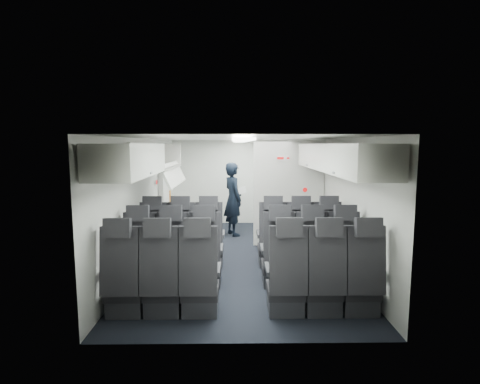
{
  "coord_description": "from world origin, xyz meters",
  "views": [
    {
      "loc": [
        -0.09,
        -6.65,
        2.05
      ],
      "look_at": [
        0.0,
        0.4,
        1.15
      ],
      "focal_mm": 28.0,
      "sensor_mm": 36.0,
      "label": 1
    }
  ],
  "objects_px": {
    "boarding_door": "(165,194)",
    "carry_on_bag": "(151,161)",
    "seat_row_mid": "(242,260)",
    "flight_attendant": "(233,199)",
    "seat_row_rear": "(243,283)",
    "galley_unit": "(276,188)",
    "seat_row_front": "(241,243)"
  },
  "relations": [
    {
      "from": "seat_row_rear",
      "to": "boarding_door",
      "type": "relative_size",
      "value": 1.79
    },
    {
      "from": "carry_on_bag",
      "to": "boarding_door",
      "type": "bearing_deg",
      "value": 83.67
    },
    {
      "from": "galley_unit",
      "to": "carry_on_bag",
      "type": "relative_size",
      "value": 4.8
    },
    {
      "from": "seat_row_mid",
      "to": "seat_row_rear",
      "type": "xyz_separation_m",
      "value": [
        0.0,
        -0.9,
        0.0
      ]
    },
    {
      "from": "seat_row_front",
      "to": "boarding_door",
      "type": "relative_size",
      "value": 1.79
    },
    {
      "from": "boarding_door",
      "to": "flight_attendant",
      "type": "height_order",
      "value": "boarding_door"
    },
    {
      "from": "galley_unit",
      "to": "flight_attendant",
      "type": "distance_m",
      "value": 1.5
    },
    {
      "from": "seat_row_front",
      "to": "seat_row_mid",
      "type": "distance_m",
      "value": 0.9
    },
    {
      "from": "seat_row_front",
      "to": "seat_row_rear",
      "type": "distance_m",
      "value": 1.8
    },
    {
      "from": "galley_unit",
      "to": "seat_row_mid",
      "type": "bearing_deg",
      "value": -102.88
    },
    {
      "from": "seat_row_mid",
      "to": "boarding_door",
      "type": "xyz_separation_m",
      "value": [
        -1.64,
        2.99,
        0.55
      ]
    },
    {
      "from": "seat_row_front",
      "to": "seat_row_rear",
      "type": "relative_size",
      "value": 1.0
    },
    {
      "from": "seat_row_rear",
      "to": "seat_row_mid",
      "type": "bearing_deg",
      "value": 90.0
    },
    {
      "from": "seat_row_mid",
      "to": "flight_attendant",
      "type": "height_order",
      "value": "flight_attendant"
    },
    {
      "from": "boarding_door",
      "to": "carry_on_bag",
      "type": "bearing_deg",
      "value": -84.8
    },
    {
      "from": "galley_unit",
      "to": "boarding_door",
      "type": "relative_size",
      "value": 1.02
    },
    {
      "from": "seat_row_rear",
      "to": "galley_unit",
      "type": "distance_m",
      "value": 5.17
    },
    {
      "from": "seat_row_rear",
      "to": "galley_unit",
      "type": "relative_size",
      "value": 1.75
    },
    {
      "from": "seat_row_rear",
      "to": "flight_attendant",
      "type": "distance_m",
      "value": 4.06
    },
    {
      "from": "seat_row_front",
      "to": "seat_row_rear",
      "type": "bearing_deg",
      "value": -90.0
    },
    {
      "from": "flight_attendant",
      "to": "galley_unit",
      "type": "bearing_deg",
      "value": -71.49
    },
    {
      "from": "boarding_door",
      "to": "seat_row_rear",
      "type": "bearing_deg",
      "value": -67.13
    },
    {
      "from": "seat_row_front",
      "to": "flight_attendant",
      "type": "height_order",
      "value": "flight_attendant"
    },
    {
      "from": "carry_on_bag",
      "to": "seat_row_rear",
      "type": "bearing_deg",
      "value": -60.99
    },
    {
      "from": "boarding_door",
      "to": "flight_attendant",
      "type": "xyz_separation_m",
      "value": [
        1.5,
        0.15,
        -0.13
      ]
    },
    {
      "from": "seat_row_mid",
      "to": "carry_on_bag",
      "type": "xyz_separation_m",
      "value": [
        -1.44,
        0.78,
        1.39
      ]
    },
    {
      "from": "seat_row_mid",
      "to": "carry_on_bag",
      "type": "bearing_deg",
      "value": 151.49
    },
    {
      "from": "seat_row_front",
      "to": "boarding_door",
      "type": "distance_m",
      "value": 2.71
    },
    {
      "from": "seat_row_mid",
      "to": "flight_attendant",
      "type": "xyz_separation_m",
      "value": [
        -0.14,
        3.13,
        0.42
      ]
    },
    {
      "from": "flight_attendant",
      "to": "boarding_door",
      "type": "bearing_deg",
      "value": 71.08
    },
    {
      "from": "seat_row_rear",
      "to": "flight_attendant",
      "type": "bearing_deg",
      "value": 92.0
    },
    {
      "from": "seat_row_mid",
      "to": "flight_attendant",
      "type": "relative_size",
      "value": 2.02
    }
  ]
}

